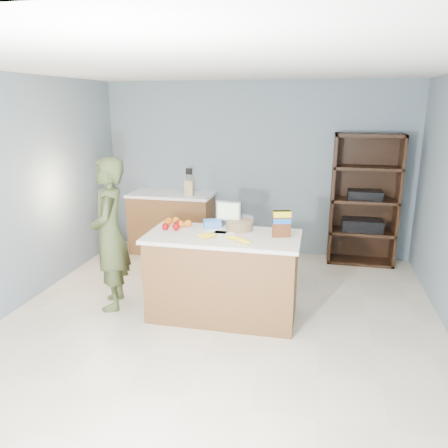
% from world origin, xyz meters
% --- Properties ---
extents(floor, '(4.50, 5.00, 0.02)m').
position_xyz_m(floor, '(0.00, 0.00, 0.00)').
color(floor, beige).
rests_on(floor, ground).
extents(walls, '(4.52, 5.02, 2.51)m').
position_xyz_m(walls, '(0.00, 0.00, 1.65)').
color(walls, slate).
rests_on(walls, ground).
extents(counter_peninsula, '(1.56, 0.76, 0.90)m').
position_xyz_m(counter_peninsula, '(0.00, 0.30, 0.42)').
color(counter_peninsula, brown).
rests_on(counter_peninsula, ground).
extents(back_cabinet, '(1.24, 0.62, 0.90)m').
position_xyz_m(back_cabinet, '(-1.20, 2.20, 0.45)').
color(back_cabinet, brown).
rests_on(back_cabinet, ground).
extents(shelving_unit, '(0.90, 0.40, 1.80)m').
position_xyz_m(shelving_unit, '(1.55, 2.35, 0.86)').
color(shelving_unit, black).
rests_on(shelving_unit, ground).
extents(person, '(0.57, 0.70, 1.65)m').
position_xyz_m(person, '(-1.24, 0.28, 0.83)').
color(person, '#3D4725').
rests_on(person, ground).
extents(knife_block, '(0.12, 0.10, 0.31)m').
position_xyz_m(knife_block, '(-0.90, 2.12, 1.02)').
color(knife_block, tan).
rests_on(knife_block, back_cabinet).
extents(envelopes, '(0.31, 0.14, 0.00)m').
position_xyz_m(envelopes, '(-0.04, 0.38, 0.90)').
color(envelopes, white).
rests_on(envelopes, counter_peninsula).
extents(bananas, '(0.58, 0.26, 0.04)m').
position_xyz_m(bananas, '(0.04, 0.14, 0.92)').
color(bananas, yellow).
rests_on(bananas, counter_peninsula).
extents(apples, '(0.19, 0.20, 0.07)m').
position_xyz_m(apples, '(-0.56, 0.38, 0.94)').
color(apples, '#8D0408').
rests_on(apples, counter_peninsula).
extents(oranges, '(0.31, 0.21, 0.08)m').
position_xyz_m(oranges, '(-0.57, 0.53, 0.94)').
color(oranges, orange).
rests_on(oranges, counter_peninsula).
extents(blue_carton, '(0.21, 0.18, 0.08)m').
position_xyz_m(blue_carton, '(-0.17, 0.56, 0.94)').
color(blue_carton, blue).
rests_on(blue_carton, counter_peninsula).
extents(salad_bowl, '(0.30, 0.30, 0.13)m').
position_xyz_m(salad_bowl, '(0.13, 0.52, 0.96)').
color(salad_bowl, '#267219').
rests_on(salad_bowl, counter_peninsula).
extents(tv, '(0.28, 0.12, 0.28)m').
position_xyz_m(tv, '(-0.01, 0.61, 1.06)').
color(tv, silver).
rests_on(tv, counter_peninsula).
extents(cereal_box, '(0.19, 0.11, 0.27)m').
position_xyz_m(cereal_box, '(0.58, 0.36, 1.05)').
color(cereal_box, '#592B14').
rests_on(cereal_box, counter_peninsula).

